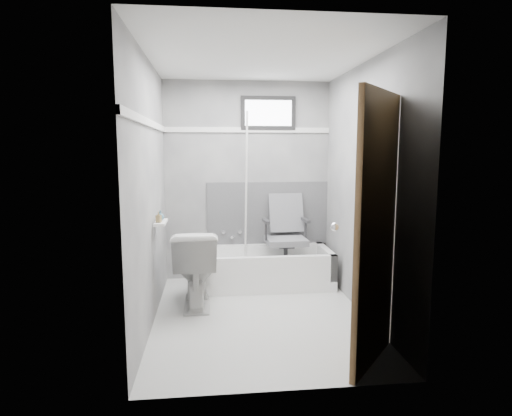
{
  "coord_description": "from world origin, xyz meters",
  "views": [
    {
      "loc": [
        -0.47,
        -3.91,
        1.59
      ],
      "look_at": [
        0.0,
        0.35,
        1.0
      ],
      "focal_mm": 30.0,
      "sensor_mm": 36.0,
      "label": 1
    }
  ],
  "objects": [
    {
      "name": "floor",
      "position": [
        0.0,
        0.0,
        0.0
      ],
      "size": [
        2.6,
        2.6,
        0.0
      ],
      "primitive_type": "plane",
      "color": "silver",
      "rests_on": "ground"
    },
    {
      "name": "trim_left",
      "position": [
        -0.99,
        0.0,
        1.82
      ],
      "size": [
        0.02,
        2.6,
        0.06
      ],
      "primitive_type": "cube",
      "color": "white",
      "rests_on": "wall_left"
    },
    {
      "name": "wall_left",
      "position": [
        -1.0,
        0.0,
        1.2
      ],
      "size": [
        0.02,
        2.6,
        2.4
      ],
      "primitive_type": "cube",
      "color": "#5F5E63",
      "rests_on": "floor"
    },
    {
      "name": "soap_bottle_b",
      "position": [
        -0.94,
        0.23,
        0.96
      ],
      "size": [
        0.11,
        0.11,
        0.1
      ],
      "primitive_type": "imported",
      "rotation": [
        0.0,
        0.0,
        0.82
      ],
      "color": "#456E80",
      "rests_on": "shelf"
    },
    {
      "name": "window",
      "position": [
        0.25,
        1.29,
        2.02
      ],
      "size": [
        0.66,
        0.04,
        0.4
      ],
      "primitive_type": null,
      "color": "black",
      "rests_on": "wall_back"
    },
    {
      "name": "office_chair",
      "position": [
        0.42,
        0.98,
        0.59
      ],
      "size": [
        0.57,
        0.57,
        0.94
      ],
      "primitive_type": null,
      "rotation": [
        0.0,
        0.0,
        0.04
      ],
      "color": "slate",
      "rests_on": "bathtub"
    },
    {
      "name": "pole",
      "position": [
        -0.04,
        1.06,
        1.05
      ],
      "size": [
        0.02,
        0.37,
        1.92
      ],
      "primitive_type": "cylinder",
      "rotation": [
        0.18,
        0.0,
        0.0
      ],
      "color": "white",
      "rests_on": "bathtub"
    },
    {
      "name": "toilet",
      "position": [
        -0.62,
        0.38,
        0.39
      ],
      "size": [
        0.46,
        0.8,
        0.78
      ],
      "primitive_type": "imported",
      "rotation": [
        0.0,
        0.0,
        3.16
      ],
      "color": "white",
      "rests_on": "floor"
    },
    {
      "name": "bathtub",
      "position": [
        0.19,
        0.93,
        0.21
      ],
      "size": [
        1.5,
        0.7,
        0.42
      ],
      "primitive_type": null,
      "color": "white",
      "rests_on": "floor"
    },
    {
      "name": "door",
      "position": [
        0.98,
        -1.28,
        1.0
      ],
      "size": [
        0.78,
        0.78,
        2.0
      ],
      "primitive_type": null,
      "color": "brown",
      "rests_on": "floor"
    },
    {
      "name": "trim_back",
      "position": [
        0.0,
        1.29,
        1.82
      ],
      "size": [
        2.0,
        0.02,
        0.06
      ],
      "primitive_type": "cube",
      "color": "white",
      "rests_on": "wall_back"
    },
    {
      "name": "wall_right",
      "position": [
        1.0,
        0.0,
        1.2
      ],
      "size": [
        0.02,
        2.6,
        2.4
      ],
      "primitive_type": "cube",
      "color": "#5F5E63",
      "rests_on": "floor"
    },
    {
      "name": "faucet",
      "position": [
        -0.2,
        1.27,
        0.55
      ],
      "size": [
        0.26,
        0.1,
        0.16
      ],
      "primitive_type": null,
      "color": "silver",
      "rests_on": "wall_back"
    },
    {
      "name": "wall_front",
      "position": [
        0.0,
        -1.3,
        1.2
      ],
      "size": [
        2.0,
        0.02,
        2.4
      ],
      "primitive_type": "cube",
      "color": "#5F5E63",
      "rests_on": "floor"
    },
    {
      "name": "shelf",
      "position": [
        -0.93,
        0.17,
        0.9
      ],
      "size": [
        0.1,
        0.32,
        0.02
      ],
      "primitive_type": "cube",
      "color": "white",
      "rests_on": "wall_left"
    },
    {
      "name": "soap_bottle_a",
      "position": [
        -0.94,
        0.09,
        0.97
      ],
      "size": [
        0.06,
        0.06,
        0.1
      ],
      "primitive_type": "imported",
      "rotation": [
        0.0,
        0.0,
        -0.38
      ],
      "color": "olive",
      "rests_on": "shelf"
    },
    {
      "name": "wall_back",
      "position": [
        0.0,
        1.3,
        1.2
      ],
      "size": [
        2.0,
        0.02,
        2.4
      ],
      "primitive_type": "cube",
      "color": "#5F5E63",
      "rests_on": "floor"
    },
    {
      "name": "backerboard",
      "position": [
        0.25,
        1.29,
        0.8
      ],
      "size": [
        1.5,
        0.02,
        0.78
      ],
      "primitive_type": "cube",
      "color": "#4C4C4F",
      "rests_on": "wall_back"
    },
    {
      "name": "ceiling",
      "position": [
        0.0,
        0.0,
        2.4
      ],
      "size": [
        2.6,
        2.6,
        0.0
      ],
      "primitive_type": "plane",
      "rotation": [
        3.14,
        0.0,
        0.0
      ],
      "color": "silver",
      "rests_on": "floor"
    }
  ]
}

